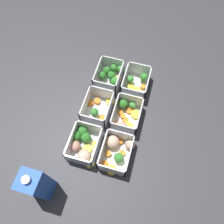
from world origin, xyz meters
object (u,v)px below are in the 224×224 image
at_px(container_far_left, 83,144).
at_px(container_near_center, 126,115).
at_px(container_far_right, 111,75).
at_px(container_near_left, 117,150).
at_px(container_far_center, 98,108).
at_px(juice_carton, 37,185).
at_px(container_near_right, 136,83).

bearing_deg(container_far_left, container_near_center, -38.05).
bearing_deg(container_far_right, container_near_left, -160.22).
distance_m(container_near_center, container_far_center, 0.12).
distance_m(container_far_center, juice_carton, 0.36).
bearing_deg(container_far_left, container_far_center, -2.73).
xyz_separation_m(container_near_right, container_far_left, (-0.32, 0.13, -0.00)).
distance_m(container_near_center, juice_carton, 0.41).
height_order(container_far_left, container_far_right, same).
xyz_separation_m(container_near_left, container_far_right, (0.32, 0.11, 0.00)).
xyz_separation_m(container_near_left, container_near_right, (0.31, -0.00, 0.00)).
relative_size(container_far_right, juice_carton, 0.71).
bearing_deg(container_near_right, juice_carton, 157.65).
height_order(container_near_center, container_near_right, same).
xyz_separation_m(container_near_center, container_far_left, (-0.16, 0.13, 0.00)).
bearing_deg(juice_carton, container_far_center, -14.24).
bearing_deg(container_near_left, container_near_right, -0.08).
bearing_deg(container_far_left, container_near_left, -84.83).
bearing_deg(container_far_center, container_far_left, 177.27).
distance_m(container_near_center, container_far_left, 0.20).
bearing_deg(container_near_center, juice_carton, 149.25).
bearing_deg(container_near_center, container_near_right, -0.50).
distance_m(container_near_left, juice_carton, 0.29).
relative_size(container_far_center, juice_carton, 0.73).
height_order(container_near_left, container_far_right, same).
relative_size(container_far_left, container_far_right, 1.01).
distance_m(container_far_left, juice_carton, 0.21).
bearing_deg(juice_carton, container_far_right, -10.21).
bearing_deg(container_near_center, container_far_right, 34.01).
distance_m(container_near_center, container_far_right, 0.20).
xyz_separation_m(container_near_left, juice_carton, (-0.20, 0.21, 0.07)).
distance_m(container_near_right, container_far_left, 0.34).
relative_size(container_far_center, container_far_right, 1.04).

